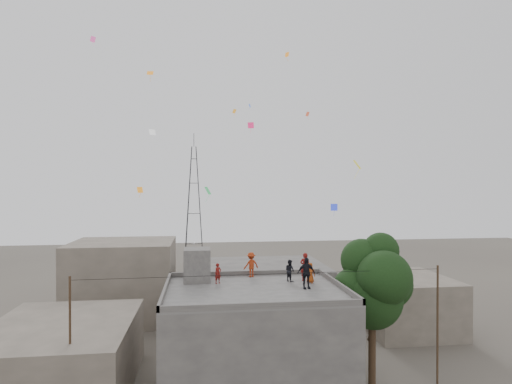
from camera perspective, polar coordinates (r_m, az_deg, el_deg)
main_building at (r=25.63m, az=-0.28°, el=-19.50°), size 10.00×8.00×6.10m
parapet at (r=24.72m, az=-0.28°, el=-12.51°), size 10.00×8.00×0.30m
stair_head_box at (r=26.92m, az=-7.85°, el=-9.60°), size 1.60×1.80×2.00m
neighbor_west at (r=28.84m, az=-24.51°, el=-19.45°), size 8.00×10.00×4.00m
neighbor_north at (r=39.34m, az=0.11°, el=-13.21°), size 12.00×9.00×5.00m
neighbor_northwest at (r=41.36m, az=-17.32°, el=-11.13°), size 9.00×8.00×7.00m
neighbor_east at (r=39.11m, az=19.19°, el=-13.77°), size 7.00×8.00×4.40m
tree at (r=27.19m, az=15.49°, el=-11.65°), size 4.90×4.60×9.10m
utility_line at (r=24.27m, az=1.34°, el=-18.72°), size 20.12×0.62×7.40m
transmission_tower at (r=63.97m, az=-8.27°, el=-1.98°), size 2.97×2.97×20.01m
person_red_adult at (r=26.84m, az=6.58°, el=-9.90°), size 0.76×0.66×1.75m
person_orange_child at (r=26.48m, az=7.24°, el=-10.64°), size 0.69×0.57×1.21m
person_dark_child at (r=26.75m, az=4.53°, el=-10.39°), size 0.75×0.81×1.33m
person_dark_adult at (r=24.91m, az=6.70°, el=-10.69°), size 1.08×0.53×1.77m
person_orange_adult at (r=27.93m, az=-0.66°, el=-9.66°), size 1.16×0.90×1.58m
person_red_child at (r=26.19m, az=-5.09°, el=-10.76°), size 0.53×0.47×1.21m
kites at (r=31.33m, az=-1.76°, el=7.41°), size 17.18×14.25×12.94m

